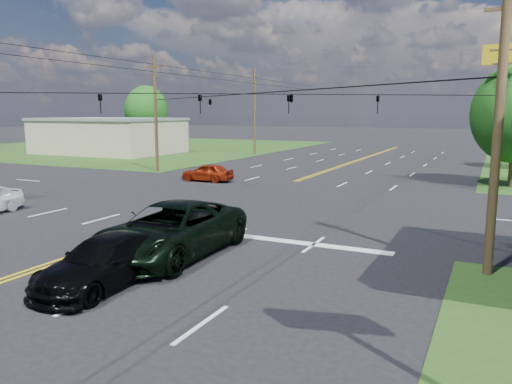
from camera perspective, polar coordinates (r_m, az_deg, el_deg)
The scene contains 16 objects.
ground at distance 29.04m, azimuth -1.25°, elevation -0.77°, with size 280.00×280.00×0.00m, color black.
grass_nw at distance 75.05m, azimuth -14.12°, elevation 5.02°, with size 46.00×48.00×0.03m, color #244415.
stop_bar at distance 19.86m, azimuth 1.13°, elevation -5.41°, with size 10.00×0.50×0.02m, color silver.
retail_nw at distance 64.13m, azimuth -16.47°, elevation 6.06°, with size 16.00×11.00×4.00m, color tan.
pole_se at distance 16.48m, azimuth 26.03°, elevation 7.98°, with size 1.60×0.28×9.50m.
pole_nw at distance 43.19m, azimuth -11.39°, elevation 8.84°, with size 1.60×0.28×9.50m.
pole_ne at distance 34.48m, azimuth 26.04°, elevation 8.09°, with size 1.60×0.28×9.50m.
pole_left_far at distance 59.47m, azimuth -0.16°, elevation 9.28°, with size 1.60×0.28×10.00m.
pole_right_far at distance 53.48m, azimuth 26.07°, elevation 8.39°, with size 1.60×0.28×10.00m.
span_wire_signals at distance 28.63m, azimuth -1.29°, elevation 11.14°, with size 26.00×18.00×1.13m.
power_lines at distance 27.09m, azimuth -3.32°, elevation 16.77°, with size 26.04×100.00×0.64m.
tree_far_l at distance 73.00m, azimuth -12.44°, elevation 9.05°, with size 6.08×6.08×8.72m.
pickup_dkgreen at distance 17.61m, azimuth -9.70°, elevation -4.32°, with size 3.07×6.66×1.85m, color black.
suv_black at distance 15.23m, azimuth -16.86°, elevation -7.60°, with size 1.96×4.83×1.40m, color black.
sedan_red at distance 36.47m, azimuth -5.58°, elevation 2.24°, with size 1.53×3.80×1.30m, color maroon.
polesign_ne at distance 35.56m, azimuth 26.32°, elevation 11.93°, with size 2.48×0.99×9.19m.
Camera 1 is at (13.01, -13.48, 4.97)m, focal length 35.00 mm.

